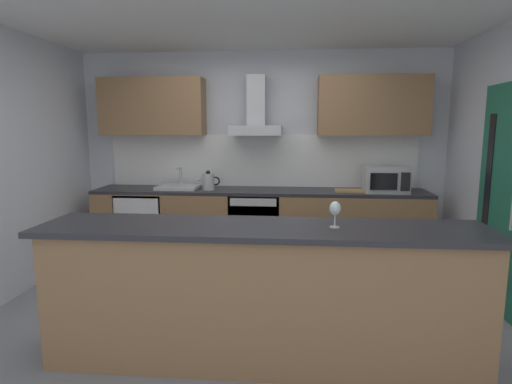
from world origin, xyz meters
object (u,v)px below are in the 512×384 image
object	(u,v)px
oven	(255,225)
kettle	(208,181)
microwave	(386,179)
sink	(178,187)
refrigerator	(145,226)
range_hood	(256,116)
wine_glass	(335,209)
chopping_board	(349,191)

from	to	relation	value
oven	kettle	xyz separation A→B (m)	(-0.57, -0.03, 0.55)
oven	microwave	xyz separation A→B (m)	(1.54, -0.03, 0.59)
sink	refrigerator	bearing A→B (deg)	-178.22
kettle	range_hood	xyz separation A→B (m)	(0.57, 0.16, 0.78)
range_hood	wine_glass	world-z (taller)	range_hood
oven	wine_glass	xyz separation A→B (m)	(0.73, -2.24, 0.66)
oven	chopping_board	bearing A→B (deg)	-1.20
oven	range_hood	distance (m)	1.33
kettle	range_hood	world-z (taller)	range_hood
kettle	refrigerator	bearing A→B (deg)	177.86
range_hood	wine_glass	size ratio (longest dim) A/B	4.05
microwave	chopping_board	distance (m)	0.44
range_hood	sink	bearing A→B (deg)	-172.98
microwave	wine_glass	bearing A→B (deg)	-110.09
wine_glass	chopping_board	xyz separation A→B (m)	(0.39, 2.21, -0.21)
kettle	microwave	bearing A→B (deg)	0.16
sink	chopping_board	size ratio (longest dim) A/B	1.47
chopping_board	range_hood	bearing A→B (deg)	172.26
refrigerator	microwave	size ratio (longest dim) A/B	1.70
oven	sink	xyz separation A→B (m)	(-0.96, 0.01, 0.47)
kettle	range_hood	size ratio (longest dim) A/B	0.40
range_hood	chopping_board	size ratio (longest dim) A/B	2.12
sink	wine_glass	world-z (taller)	wine_glass
oven	refrigerator	xyz separation A→B (m)	(-1.40, -0.00, -0.03)
microwave	range_hood	distance (m)	1.72
chopping_board	oven	bearing A→B (deg)	178.80
refrigerator	chopping_board	distance (m)	2.58
sink	range_hood	distance (m)	1.30
oven	refrigerator	world-z (taller)	oven
wine_glass	range_hood	bearing A→B (deg)	107.24
refrigerator	kettle	world-z (taller)	kettle
sink	kettle	distance (m)	0.40
refrigerator	oven	bearing A→B (deg)	0.11
oven	wine_glass	size ratio (longest dim) A/B	4.50
refrigerator	chopping_board	size ratio (longest dim) A/B	2.50
microwave	chopping_board	world-z (taller)	microwave
kettle	chopping_board	size ratio (longest dim) A/B	0.85
range_hood	kettle	bearing A→B (deg)	-164.09
oven	range_hood	size ratio (longest dim) A/B	1.11
sink	wine_glass	size ratio (longest dim) A/B	2.81
refrigerator	kettle	xyz separation A→B (m)	(0.83, -0.03, 0.58)
refrigerator	microwave	world-z (taller)	microwave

